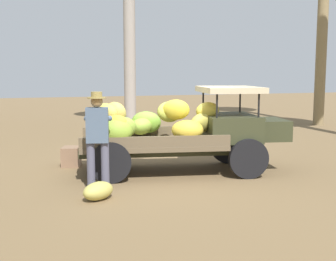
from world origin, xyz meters
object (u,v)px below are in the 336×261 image
Objects in this scene: truck at (185,130)px; loose_banana_bunch at (98,191)px; farmer at (97,134)px; wooden_crate at (71,157)px.

truck is 2.74m from loose_banana_bunch.
farmer reaches higher than wooden_crate.
loose_banana_bunch is (0.14, -2.93, -0.07)m from wooden_crate.
truck is 7.53× the size of loose_banana_bunch.
truck is 2.21m from farmer.
farmer is 2.43m from wooden_crate.
farmer is at bearing 80.26° from loose_banana_bunch.
farmer is at bearing -83.64° from wooden_crate.
truck reaches higher than farmer.
truck reaches higher than loose_banana_bunch.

